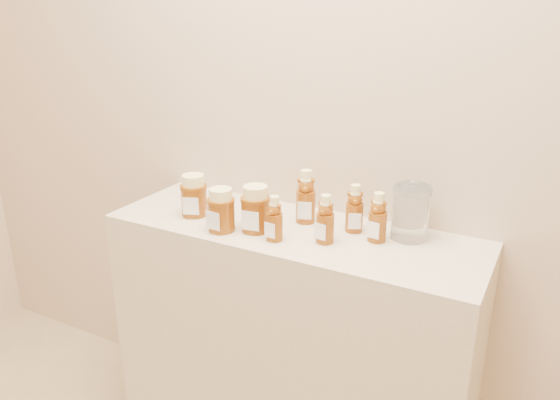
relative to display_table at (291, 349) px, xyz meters
The scene contains 11 objects.
wall_back 0.92m from the display_table, 90.00° to the left, with size 3.50×0.02×2.70m, color tan.
display_table is the anchor object (origin of this frame).
bear_bottle_back_left 0.55m from the display_table, 80.11° to the left, with size 0.07×0.07×0.20m, color #6A3008, non-canonical shape.
bear_bottle_back_mid 0.57m from the display_table, 22.58° to the left, with size 0.06×0.06×0.17m, color #6A3008, non-canonical shape.
bear_bottle_back_right 0.60m from the display_table, ahead, with size 0.06×0.06×0.17m, color #6A3008, non-canonical shape.
bear_bottle_front_left 0.54m from the display_table, 93.70° to the right, with size 0.05×0.05×0.16m, color #6A3008, non-canonical shape.
bear_bottle_front_right 0.55m from the display_table, 18.63° to the right, with size 0.06×0.06×0.17m, color #6A3008, non-canonical shape.
honey_jar_left 0.62m from the display_table, behind, with size 0.09×0.09×0.14m, color #6A3008, non-canonical shape.
honey_jar_back 0.54m from the display_table, 143.45° to the right, with size 0.09×0.09×0.15m, color #6A3008, non-canonical shape.
honey_jar_front 0.56m from the display_table, 147.83° to the right, with size 0.09×0.09×0.14m, color #6A3008, non-canonical shape.
glass_canister 0.65m from the display_table, 16.57° to the left, with size 0.12×0.12×0.18m, color white, non-canonical shape.
Camera 1 is at (0.72, 0.15, 1.57)m, focal length 35.00 mm.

